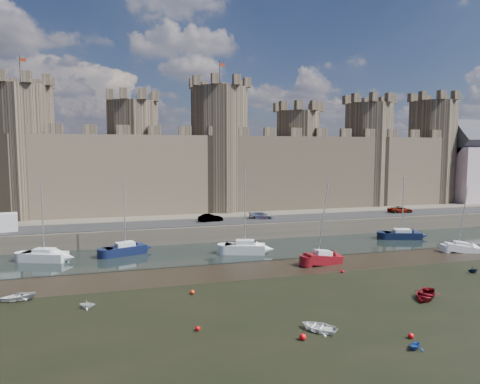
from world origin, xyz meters
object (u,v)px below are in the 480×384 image
Objects in this scene: car_1 at (211,218)px; sailboat_2 at (245,248)px; car_2 at (262,216)px; car_3 at (400,210)px; sailboat_0 at (44,256)px; sailboat_5 at (462,247)px; sailboat_3 at (402,234)px; dinghy_1 at (415,345)px; sailboat_4 at (323,258)px; sailboat_1 at (125,249)px.

car_1 is 12.55m from sailboat_2.
car_3 is at bearing -71.56° from car_2.
car_2 is at bearing 37.68° from sailboat_0.
sailboat_5 is (30.82, -19.13, -2.47)m from car_1.
sailboat_3 is 39.43m from dinghy_1.
car_2 is 20.18m from sailboat_4.
car_2 is 0.36× the size of sailboat_2.
sailboat_3 is 0.91× the size of sailboat_4.
sailboat_2 is at bearing -177.47° from car_1.
sailboat_0 is 43.41m from dinghy_1.
car_2 is 14.36m from sailboat_2.
sailboat_1 is 15.82m from sailboat_2.
car_1 is at bearing 119.07° from sailboat_2.
car_2 is at bearing 81.62° from sailboat_2.
sailboat_2 is at bearing -22.20° from dinghy_1.
car_2 is at bearing 170.89° from sailboat_3.
car_1 is 0.36× the size of sailboat_4.
sailboat_5 is at bearing -129.10° from car_1.
sailboat_3 is (41.70, -1.15, -0.07)m from sailboat_1.
car_2 is at bearing 2.25° from sailboat_1.
car_2 is 33.18m from sailboat_0.
car_1 is 0.36× the size of sailboat_1.
sailboat_1 is (9.72, 0.74, 0.04)m from sailboat_0.
sailboat_2 is 8.90× the size of dinghy_1.
sailboat_4 reaches higher than sailboat_1.
car_1 reaches higher than car_3.
sailboat_5 is at bearing 10.36° from sailboat_0.
car_2 is 3.22× the size of dinghy_1.
dinghy_1 is at bearing -80.12° from sailboat_1.
car_3 is 0.38× the size of sailboat_2.
sailboat_4 is at bearing -45.53° from sailboat_1.
car_3 is at bearing -64.19° from dinghy_1.
sailboat_3 is (-6.78, -9.77, -2.35)m from car_3.
sailboat_2 is 1.18× the size of sailboat_3.
sailboat_1 reaches higher than sailboat_5.
sailboat_3 reaches higher than car_2.
sailboat_5 is at bearing -58.06° from sailboat_3.
dinghy_1 is (-29.55, -41.96, -2.77)m from car_3.
car_2 is 23.79m from sailboat_1.
sailboat_2 is 26.44m from sailboat_3.
sailboat_0 is (-22.99, -9.19, -2.35)m from car_1.
sailboat_3 is 21.15m from sailboat_4.
sailboat_0 is at bearing 12.27° from dinghy_1.
sailboat_0 reaches higher than sailboat_3.
sailboat_1 is 41.71m from sailboat_3.
sailboat_2 is 1.28× the size of sailboat_5.
sailboat_5 reaches higher than car_1.
sailboat_2 reaches higher than sailboat_0.
car_2 is 29.62m from sailboat_5.
dinghy_1 is at bearing -63.90° from sailboat_2.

